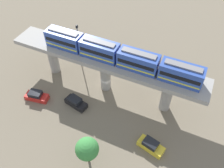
{
  "coord_description": "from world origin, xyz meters",
  "views": [
    {
      "loc": [
        -27.22,
        -13.85,
        33.68
      ],
      "look_at": [
        -2.5,
        -2.47,
        4.5
      ],
      "focal_mm": 37.25,
      "sensor_mm": 36.0,
      "label": 1
    }
  ],
  "objects_px": {
    "train": "(118,55)",
    "parked_car_yellow": "(151,146)",
    "parked_car_red": "(37,96)",
    "signal_post": "(79,45)",
    "parked_car_black": "(76,102)",
    "tree_near_viaduct": "(87,149)"
  },
  "relations": [
    {
      "from": "train",
      "to": "parked_car_yellow",
      "type": "relative_size",
      "value": 6.1
    },
    {
      "from": "parked_car_yellow",
      "to": "parked_car_black",
      "type": "relative_size",
      "value": 1.0
    },
    {
      "from": "train",
      "to": "signal_post",
      "type": "bearing_deg",
      "value": 70.9
    },
    {
      "from": "train",
      "to": "tree_near_viaduct",
      "type": "distance_m",
      "value": 15.64
    },
    {
      "from": "parked_car_red",
      "to": "parked_car_black",
      "type": "distance_m",
      "value": 7.56
    },
    {
      "from": "parked_car_black",
      "to": "tree_near_viaduct",
      "type": "bearing_deg",
      "value": -127.39
    },
    {
      "from": "parked_car_red",
      "to": "tree_near_viaduct",
      "type": "relative_size",
      "value": 0.83
    },
    {
      "from": "tree_near_viaduct",
      "to": "parked_car_red",
      "type": "bearing_deg",
      "value": 65.56
    },
    {
      "from": "parked_car_yellow",
      "to": "signal_post",
      "type": "height_order",
      "value": "signal_post"
    },
    {
      "from": "parked_car_red",
      "to": "signal_post",
      "type": "bearing_deg",
      "value": -24.82
    },
    {
      "from": "parked_car_black",
      "to": "train",
      "type": "bearing_deg",
      "value": -30.1
    },
    {
      "from": "train",
      "to": "parked_car_black",
      "type": "xyz_separation_m",
      "value": [
        -6.17,
        5.54,
        -8.29
      ]
    },
    {
      "from": "train",
      "to": "parked_car_red",
      "type": "bearing_deg",
      "value": 121.63
    },
    {
      "from": "parked_car_red",
      "to": "signal_post",
      "type": "relative_size",
      "value": 0.44
    },
    {
      "from": "parked_car_yellow",
      "to": "parked_car_red",
      "type": "relative_size",
      "value": 1.01
    },
    {
      "from": "parked_car_yellow",
      "to": "parked_car_red",
      "type": "bearing_deg",
      "value": 101.39
    },
    {
      "from": "parked_car_yellow",
      "to": "parked_car_black",
      "type": "distance_m",
      "value": 15.26
    },
    {
      "from": "parked_car_yellow",
      "to": "tree_near_viaduct",
      "type": "height_order",
      "value": "tree_near_viaduct"
    },
    {
      "from": "train",
      "to": "parked_car_black",
      "type": "bearing_deg",
      "value": 138.06
    },
    {
      "from": "parked_car_yellow",
      "to": "parked_car_black",
      "type": "xyz_separation_m",
      "value": [
        2.53,
        15.05,
        0.0
      ]
    },
    {
      "from": "parked_car_red",
      "to": "parked_car_black",
      "type": "height_order",
      "value": "same"
    },
    {
      "from": "train",
      "to": "parked_car_yellow",
      "type": "bearing_deg",
      "value": -132.47
    }
  ]
}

